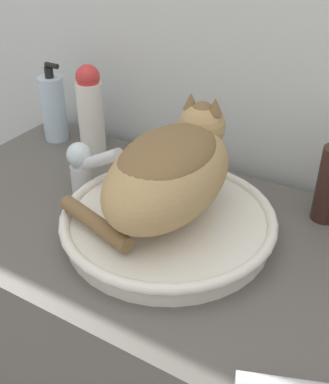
# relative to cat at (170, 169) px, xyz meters

# --- Properties ---
(vanity_counter) EXTENTS (1.10, 0.53, 0.82)m
(vanity_counter) POSITION_rel_cat_xyz_m (0.02, -0.00, -0.54)
(vanity_counter) COLOR #56514C
(vanity_counter) RESTS_ON ground_plane
(sink_basin) EXTENTS (0.39, 0.39, 0.05)m
(sink_basin) POSITION_rel_cat_xyz_m (0.00, -0.01, -0.11)
(sink_basin) COLOR white
(sink_basin) RESTS_ON vanity_counter
(cat) EXTENTS (0.26, 0.32, 0.18)m
(cat) POSITION_rel_cat_xyz_m (0.00, 0.00, 0.00)
(cat) COLOR tan
(cat) RESTS_ON sink_basin
(faucet) EXTENTS (0.14, 0.05, 0.14)m
(faucet) POSITION_rel_cat_xyz_m (-0.21, 0.02, -0.06)
(faucet) COLOR silver
(faucet) RESTS_ON vanity_counter
(soap_pump_bottle) EXTENTS (0.06, 0.06, 0.20)m
(soap_pump_bottle) POSITION_rel_cat_xyz_m (-0.44, 0.19, -0.05)
(soap_pump_bottle) COLOR silver
(soap_pump_bottle) RESTS_ON vanity_counter
(lotion_bottle_white) EXTENTS (0.06, 0.06, 0.21)m
(lotion_bottle_white) POSITION_rel_cat_xyz_m (-0.32, 0.19, -0.03)
(lotion_bottle_white) COLOR white
(lotion_bottle_white) RESTS_ON vanity_counter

